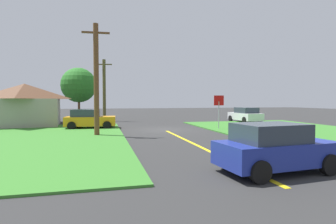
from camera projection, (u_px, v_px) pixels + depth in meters
ground_plane at (164, 130)px, 21.74m from camera, size 120.00×120.00×0.00m
grass_verge_right at (299, 132)px, 20.11m from camera, size 12.00×20.00×0.08m
grass_verge_left at (21, 141)px, 15.60m from camera, size 12.00×20.00×0.08m
lane_stripe_center at (198, 146)px, 13.97m from camera, size 0.20×14.00×0.01m
stop_sign at (219, 105)px, 21.78m from camera, size 0.81×0.16×2.78m
car_behind_on_main_road at (274, 148)px, 8.83m from camera, size 4.05×2.29×1.62m
parked_car_near_building at (89, 119)px, 22.59m from camera, size 4.19×2.28×1.62m
car_on_crossroad at (245, 115)px, 29.18m from camera, size 2.20×4.34×1.62m
utility_pole_near at (96, 79)px, 17.74m from camera, size 1.80×0.34×7.43m
utility_pole_mid at (104, 90)px, 30.68m from camera, size 1.79×0.49×7.06m
oak_tree_left at (79, 85)px, 34.56m from camera, size 4.47×4.47×6.60m
barn at (25, 105)px, 25.52m from camera, size 6.83×8.07×3.98m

